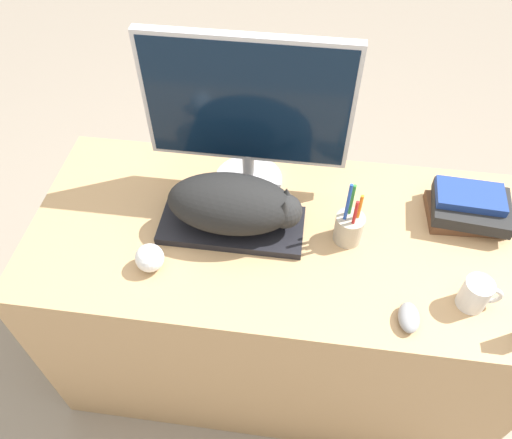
{
  "coord_description": "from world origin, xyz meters",
  "views": [
    {
      "loc": [
        0.05,
        -0.58,
        1.89
      ],
      "look_at": [
        -0.07,
        0.32,
        0.83
      ],
      "focal_mm": 35.0,
      "sensor_mm": 36.0,
      "label": 1
    }
  ],
  "objects_px": {
    "keyboard": "(232,225)",
    "baseball": "(150,258)",
    "cat": "(235,204)",
    "computer_mouse": "(409,317)",
    "monitor": "(247,109)",
    "book_stack": "(469,207)",
    "pen_cup": "(349,227)",
    "coffee_mug": "(476,294)"
  },
  "relations": [
    {
      "from": "monitor",
      "to": "coffee_mug",
      "type": "distance_m",
      "value": 0.76
    },
    {
      "from": "computer_mouse",
      "to": "book_stack",
      "type": "xyz_separation_m",
      "value": [
        0.19,
        0.37,
        0.03
      ]
    },
    {
      "from": "keyboard",
      "to": "cat",
      "type": "bearing_deg",
      "value": -0.0
    },
    {
      "from": "cat",
      "to": "coffee_mug",
      "type": "bearing_deg",
      "value": -14.75
    },
    {
      "from": "pen_cup",
      "to": "baseball",
      "type": "relative_size",
      "value": 2.82
    },
    {
      "from": "keyboard",
      "to": "baseball",
      "type": "distance_m",
      "value": 0.25
    },
    {
      "from": "computer_mouse",
      "to": "book_stack",
      "type": "bearing_deg",
      "value": 63.13
    },
    {
      "from": "keyboard",
      "to": "monitor",
      "type": "relative_size",
      "value": 0.72
    },
    {
      "from": "baseball",
      "to": "book_stack",
      "type": "xyz_separation_m",
      "value": [
        0.87,
        0.29,
        0.0
      ]
    },
    {
      "from": "baseball",
      "to": "coffee_mug",
      "type": "bearing_deg",
      "value": -0.3
    },
    {
      "from": "cat",
      "to": "pen_cup",
      "type": "height_order",
      "value": "pen_cup"
    },
    {
      "from": "computer_mouse",
      "to": "baseball",
      "type": "height_order",
      "value": "baseball"
    },
    {
      "from": "cat",
      "to": "computer_mouse",
      "type": "relative_size",
      "value": 4.33
    },
    {
      "from": "monitor",
      "to": "keyboard",
      "type": "bearing_deg",
      "value": -96.01
    },
    {
      "from": "pen_cup",
      "to": "keyboard",
      "type": "bearing_deg",
      "value": -178.81
    },
    {
      "from": "pen_cup",
      "to": "computer_mouse",
      "type": "bearing_deg",
      "value": -57.99
    },
    {
      "from": "cat",
      "to": "book_stack",
      "type": "xyz_separation_m",
      "value": [
        0.66,
        0.13,
        -0.06
      ]
    },
    {
      "from": "monitor",
      "to": "computer_mouse",
      "type": "height_order",
      "value": "monitor"
    },
    {
      "from": "coffee_mug",
      "to": "cat",
      "type": "bearing_deg",
      "value": 165.25
    },
    {
      "from": "monitor",
      "to": "book_stack",
      "type": "xyz_separation_m",
      "value": [
        0.65,
        -0.06,
        -0.24
      ]
    },
    {
      "from": "computer_mouse",
      "to": "pen_cup",
      "type": "distance_m",
      "value": 0.29
    },
    {
      "from": "computer_mouse",
      "to": "book_stack",
      "type": "distance_m",
      "value": 0.42
    },
    {
      "from": "keyboard",
      "to": "book_stack",
      "type": "relative_size",
      "value": 1.77
    },
    {
      "from": "keyboard",
      "to": "baseball",
      "type": "height_order",
      "value": "baseball"
    },
    {
      "from": "cat",
      "to": "coffee_mug",
      "type": "relative_size",
      "value": 3.62
    },
    {
      "from": "keyboard",
      "to": "monitor",
      "type": "bearing_deg",
      "value": 83.99
    },
    {
      "from": "computer_mouse",
      "to": "baseball",
      "type": "relative_size",
      "value": 1.11
    },
    {
      "from": "coffee_mug",
      "to": "keyboard",
      "type": "bearing_deg",
      "value": 165.53
    },
    {
      "from": "cat",
      "to": "book_stack",
      "type": "relative_size",
      "value": 1.61
    },
    {
      "from": "keyboard",
      "to": "coffee_mug",
      "type": "xyz_separation_m",
      "value": [
        0.65,
        -0.17,
        0.03
      ]
    },
    {
      "from": "coffee_mug",
      "to": "monitor",
      "type": "bearing_deg",
      "value": 150.23
    },
    {
      "from": "keyboard",
      "to": "cat",
      "type": "xyz_separation_m",
      "value": [
        0.01,
        -0.0,
        0.09
      ]
    },
    {
      "from": "coffee_mug",
      "to": "baseball",
      "type": "bearing_deg",
      "value": 179.7
    },
    {
      "from": "pen_cup",
      "to": "cat",
      "type": "bearing_deg",
      "value": -178.76
    },
    {
      "from": "keyboard",
      "to": "coffee_mug",
      "type": "relative_size",
      "value": 3.99
    },
    {
      "from": "keyboard",
      "to": "computer_mouse",
      "type": "relative_size",
      "value": 4.76
    },
    {
      "from": "monitor",
      "to": "baseball",
      "type": "distance_m",
      "value": 0.48
    },
    {
      "from": "coffee_mug",
      "to": "baseball",
      "type": "height_order",
      "value": "coffee_mug"
    },
    {
      "from": "cat",
      "to": "baseball",
      "type": "height_order",
      "value": "cat"
    },
    {
      "from": "cat",
      "to": "computer_mouse",
      "type": "bearing_deg",
      "value": -27.01
    },
    {
      "from": "keyboard",
      "to": "book_stack",
      "type": "height_order",
      "value": "book_stack"
    },
    {
      "from": "computer_mouse",
      "to": "pen_cup",
      "type": "bearing_deg",
      "value": 122.01
    }
  ]
}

